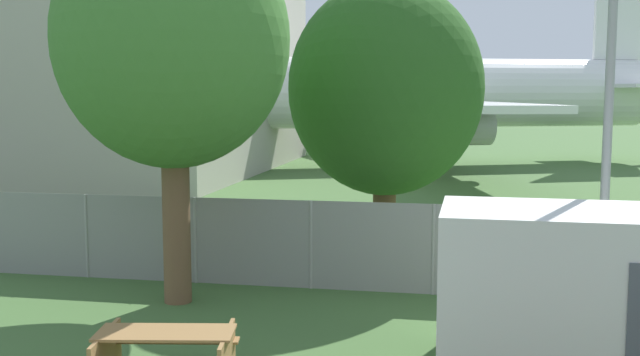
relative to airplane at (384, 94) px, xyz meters
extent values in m
cube|color=#ADA899|center=(-17.58, -4.22, 0.98)|extent=(23.66, 20.44, 10.04)
cylinder|color=gray|center=(-3.81, -26.74, -3.11)|extent=(0.07, 0.07, 1.87)
cylinder|color=gray|center=(-1.27, -26.74, -3.11)|extent=(0.07, 0.07, 1.87)
cylinder|color=gray|center=(1.28, -26.74, -3.11)|extent=(0.07, 0.07, 1.87)
cylinder|color=gray|center=(3.82, -26.74, -3.11)|extent=(0.07, 0.07, 1.87)
cylinder|color=gray|center=(6.37, -26.74, -3.11)|extent=(0.07, 0.07, 1.87)
cube|color=gray|center=(1.28, -26.74, -3.11)|extent=(56.00, 0.01, 1.87)
cylinder|color=white|center=(-0.41, -0.16, 0.05)|extent=(30.86, 15.41, 3.89)
cone|color=white|center=(-16.92, -6.79, 0.05)|extent=(5.06, 5.06, 3.89)
cube|color=white|center=(4.44, -8.00, -0.53)|extent=(7.73, 14.91, 0.30)
cylinder|color=#939399|center=(3.97, -5.88, -1.56)|extent=(3.90, 2.93, 1.75)
cube|color=white|center=(-2.32, 8.85, -0.53)|extent=(10.95, 14.58, 0.30)
cylinder|color=#939399|center=(-1.19, 6.99, -1.56)|extent=(3.90, 2.93, 1.75)
cube|color=white|center=(13.40, 5.38, 4.91)|extent=(3.34, 1.53, 5.83)
cube|color=white|center=(13.22, 5.30, 0.44)|extent=(6.07, 9.10, 0.20)
cylinder|color=#2D2D33|center=(-9.97, -4.00, -2.97)|extent=(0.24, 0.24, 2.15)
cylinder|color=#2D2D33|center=(-9.97, -4.00, -3.76)|extent=(0.63, 0.49, 0.56)
cylinder|color=#2D2D33|center=(1.93, -1.74, -2.97)|extent=(0.24, 0.24, 2.15)
cylinder|color=#2D2D33|center=(1.93, -1.74, -3.76)|extent=(0.63, 0.49, 0.56)
cylinder|color=#2D2D33|center=(0.19, 2.59, -2.97)|extent=(0.24, 0.24, 2.15)
cylinder|color=#2D2D33|center=(0.19, 2.59, -3.76)|extent=(0.63, 0.49, 0.56)
cube|color=silver|center=(6.28, -30.80, -2.82)|extent=(4.41, 2.27, 2.45)
cube|color=olive|center=(0.30, -32.21, -3.30)|extent=(2.03, 1.08, 0.04)
cube|color=olive|center=(0.21, -31.65, -3.60)|extent=(1.95, 0.61, 0.04)
cylinder|color=brown|center=(-1.09, -28.23, -2.44)|extent=(0.54, 0.54, 3.21)
ellipsoid|color=#427A33|center=(-1.09, -28.23, 1.08)|extent=(4.48, 4.48, 4.92)
cylinder|color=brown|center=(2.51, -23.77, -2.94)|extent=(0.56, 0.56, 2.21)
ellipsoid|color=#28561E|center=(2.51, -23.77, 0.17)|extent=(4.69, 4.69, 5.16)
cylinder|color=#99999E|center=(6.86, -28.04, 0.30)|extent=(0.16, 0.16, 8.69)
camera|label=1|loc=(4.37, -41.84, 0.07)|focal=42.00mm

